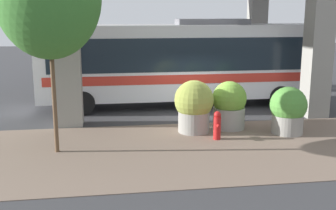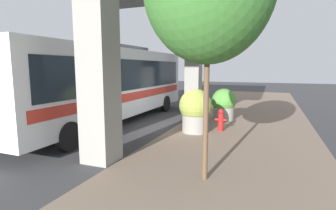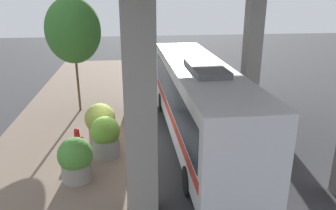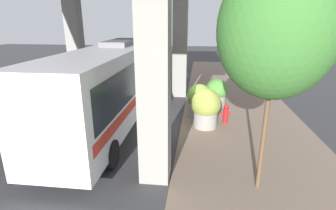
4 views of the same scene
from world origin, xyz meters
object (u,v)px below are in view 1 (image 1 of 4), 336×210
at_px(fire_hydrant, 217,125).
at_px(planter_back, 288,110).
at_px(planter_front, 229,105).
at_px(planter_middle, 194,106).
at_px(bus, 184,60).

bearing_deg(fire_hydrant, planter_back, -82.86).
bearing_deg(planter_back, planter_front, 61.95).
xyz_separation_m(planter_middle, planter_back, (-0.66, -3.19, -0.12)).
distance_m(bus, planter_back, 5.88).
bearing_deg(planter_back, bus, 28.43).
bearing_deg(planter_front, planter_middle, 102.62).
relative_size(bus, planter_front, 7.27).
xyz_separation_m(fire_hydrant, planter_middle, (0.99, 0.58, 0.47)).
height_order(planter_front, planter_back, planter_front).
height_order(bus, planter_front, bus).
xyz_separation_m(fire_hydrant, planter_front, (1.30, -0.79, 0.37)).
height_order(bus, planter_back, bus).
distance_m(fire_hydrant, planter_front, 1.56).
distance_m(fire_hydrant, planter_middle, 1.24).
relative_size(bus, planter_middle, 6.82).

